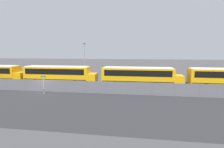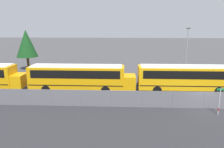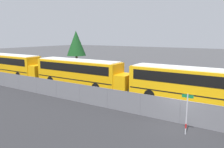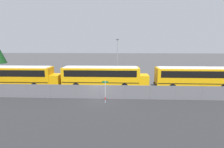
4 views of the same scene
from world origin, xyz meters
TOP-DOWN VIEW (x-y plane):
  - ground_plane at (0.00, 0.00)m, footprint 200.00×200.00m
  - road_strip at (0.00, -6.00)m, footprint 114.12×12.00m
  - fence at (0.00, -0.00)m, footprint 80.19×0.07m
  - school_bus_2 at (-0.14, 5.13)m, footprint 12.98×2.48m
  - school_bus_3 at (13.82, 5.05)m, footprint 12.98×2.48m
  - street_sign at (0.80, -1.53)m, footprint 0.70×0.09m
  - light_pole at (1.91, 13.70)m, footprint 0.60×0.24m

SIDE VIEW (x-z plane):
  - ground_plane at x=0.00m, z-range 0.00..0.00m
  - road_strip at x=0.00m, z-range 0.00..0.01m
  - fence at x=0.00m, z-range 0.02..1.76m
  - street_sign at x=0.80m, z-range 0.09..2.72m
  - school_bus_2 at x=-0.14m, z-range 0.32..3.63m
  - school_bus_3 at x=13.82m, z-range 0.32..3.63m
  - light_pole at x=1.91m, z-range 0.38..7.96m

